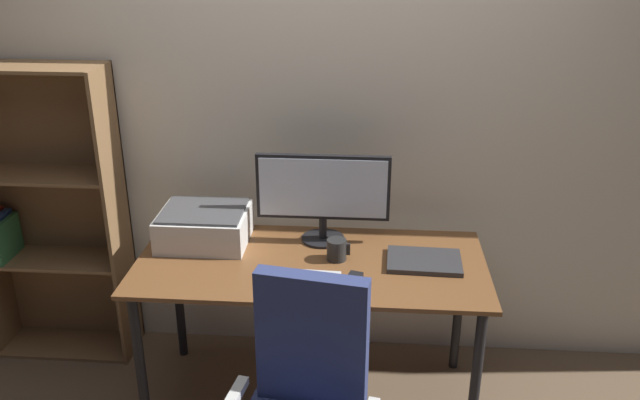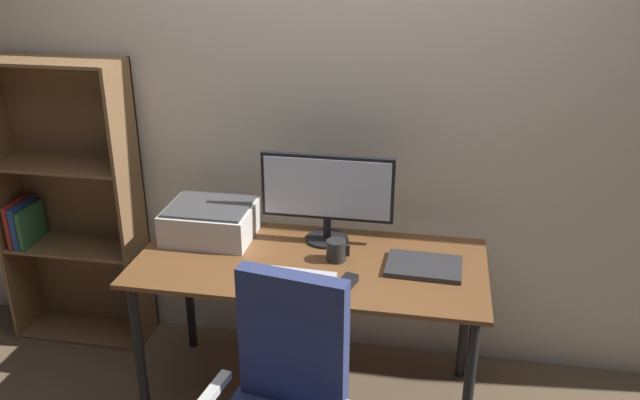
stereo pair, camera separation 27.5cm
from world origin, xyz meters
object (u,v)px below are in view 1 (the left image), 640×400
Objects in this scene: mouse at (354,280)px; laptop at (424,261)px; bookshelf at (49,216)px; coffee_mug at (337,250)px; desk at (311,278)px; keyboard at (305,278)px; printer at (204,226)px; monitor at (323,192)px.

mouse reaches higher than laptop.
coffee_mug is at bearing -12.67° from bookshelf.
desk is 4.79× the size of laptop.
printer is at bearing 149.63° from keyboard.
desk is at bearing -175.68° from laptop.
mouse is (0.20, -0.02, 0.01)m from keyboard.
desk is 2.52× the size of monitor.
laptop is at bearing -1.13° from coffee_mug.
bookshelf is (-1.47, 0.33, -0.04)m from coffee_mug.
monitor reaches higher than mouse.
desk is 0.50m from laptop.
keyboard is 0.72× the size of printer.
desk is at bearing -100.06° from monitor.
monitor is at bearing 85.41° from keyboard.
monitor is 0.55m from laptop.
laptop is (0.50, 0.18, 0.00)m from keyboard.
bookshelf is at bearing 167.33° from coffee_mug.
printer is 0.87m from bookshelf.
desk is at bearing -166.88° from coffee_mug.
laptop is at bearing 49.46° from mouse.
mouse is (0.15, -0.39, -0.23)m from monitor.
printer is (-0.62, 0.13, 0.03)m from coffee_mug.
keyboard is at bearing -157.95° from laptop.
desk is 0.39m from monitor.
coffee_mug is (-0.08, 0.20, 0.03)m from mouse.
keyboard is at bearing -122.51° from coffee_mug.
coffee_mug is 0.38m from laptop.
coffee_mug is at bearing 127.68° from mouse.
monitor is 0.57m from printer.
printer reaches higher than coffee_mug.
monitor is 6.34× the size of mouse.
laptop is 1.88m from bookshelf.
mouse is 0.93× the size of coffee_mug.
coffee_mug is at bearing 59.82° from keyboard.
printer reaches higher than desk.
desk is at bearing 89.61° from keyboard.
bookshelf is (-1.39, 0.14, -0.23)m from monitor.
desk is 0.28m from mouse.
keyboard is at bearing -21.09° from bookshelf.
mouse is 0.24× the size of printer.
laptop is 1.01m from printer.
printer is (-1.00, 0.14, 0.07)m from laptop.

